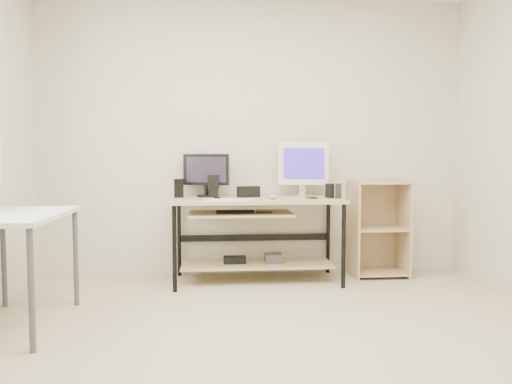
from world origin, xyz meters
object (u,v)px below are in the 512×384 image
Objects in this scene: audio_controller at (179,188)px; side_table at (14,226)px; shelf_unit at (377,227)px; black_monitor at (206,172)px; white_imac at (303,165)px; desk at (254,222)px.

side_table is at bearing -130.46° from audio_controller.
shelf_unit is at bearing 23.33° from side_table.
black_monitor reaches higher than audio_controller.
black_monitor reaches higher than side_table.
shelf_unit is 1.69m from black_monitor.
side_table is at bearing -117.43° from black_monitor.
white_imac is 1.17m from audio_controller.
desk is at bearing -12.57° from audio_controller.
audio_controller is at bearing 168.51° from desk.
white_imac reaches higher than side_table.
audio_controller reaches higher than side_table.
desk is 1.97m from side_table.
white_imac is 2.98× the size of audio_controller.
shelf_unit reaches higher than side_table.
side_table is 1.79m from black_monitor.
audio_controller is (-0.25, -0.06, -0.14)m from black_monitor.
desk and side_table have the same top height.
shelf_unit is (1.18, 0.16, -0.09)m from desk.
audio_controller is (-1.85, -0.02, 0.38)m from shelf_unit.
shelf_unit is 2.12× the size of black_monitor.
side_table is 3.09m from shelf_unit.
side_table is 1.56m from audio_controller.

